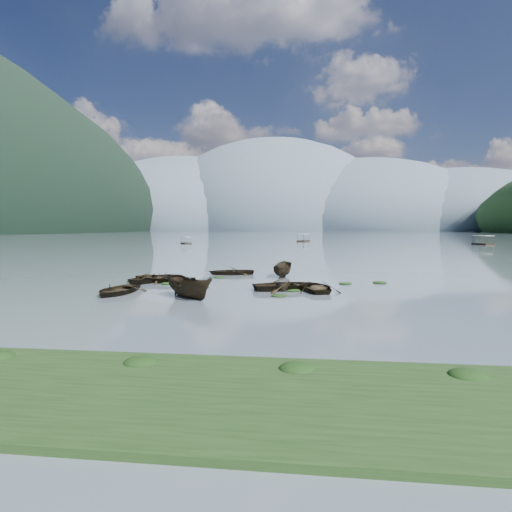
# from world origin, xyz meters

# --- Properties ---
(ground_plane) EXTENTS (2400.00, 2400.00, 0.00)m
(ground_plane) POSITION_xyz_m (0.00, 0.00, 0.00)
(ground_plane) COLOR #525E67
(near_shore) EXTENTS (60.00, 6.00, 0.50)m
(near_shore) POSITION_xyz_m (0.00, -14.00, 0.00)
(near_shore) COLOR black
(near_shore) RESTS_ON ground
(haze_mtn_a) EXTENTS (520.00, 520.00, 280.00)m
(haze_mtn_a) POSITION_xyz_m (-260.00, 900.00, 0.00)
(haze_mtn_a) COLOR #475666
(haze_mtn_a) RESTS_ON ground
(haze_mtn_b) EXTENTS (520.00, 520.00, 340.00)m
(haze_mtn_b) POSITION_xyz_m (-60.00, 900.00, 0.00)
(haze_mtn_b) COLOR #475666
(haze_mtn_b) RESTS_ON ground
(haze_mtn_c) EXTENTS (520.00, 520.00, 260.00)m
(haze_mtn_c) POSITION_xyz_m (140.00, 900.00, 0.00)
(haze_mtn_c) COLOR #475666
(haze_mtn_c) RESTS_ON ground
(haze_mtn_d) EXTENTS (520.00, 520.00, 220.00)m
(haze_mtn_d) POSITION_xyz_m (320.00, 900.00, 0.00)
(haze_mtn_d) COLOR #475666
(haze_mtn_d) RESTS_ON ground
(rowboat_0) EXTENTS (3.50, 4.62, 0.90)m
(rowboat_0) POSITION_xyz_m (-8.52, 2.00, 0.00)
(rowboat_0) COLOR black
(rowboat_0) RESTS_ON ground
(rowboat_1) EXTENTS (4.92, 5.64, 0.97)m
(rowboat_1) POSITION_xyz_m (-8.34, 8.57, 0.00)
(rowboat_1) COLOR black
(rowboat_1) RESTS_ON ground
(rowboat_2) EXTENTS (4.44, 4.26, 1.73)m
(rowboat_2) POSITION_xyz_m (-3.06, 0.96, 0.00)
(rowboat_2) COLOR black
(rowboat_2) RESTS_ON ground
(rowboat_3) EXTENTS (3.87, 4.82, 0.89)m
(rowboat_3) POSITION_xyz_m (5.18, 5.05, 0.00)
(rowboat_3) COLOR black
(rowboat_3) RESTS_ON ground
(rowboat_4) EXTENTS (5.84, 5.05, 1.02)m
(rowboat_4) POSITION_xyz_m (3.04, 5.19, 0.00)
(rowboat_4) COLOR black
(rowboat_4) RESTS_ON ground
(rowboat_6) EXTENTS (6.02, 5.42, 1.02)m
(rowboat_6) POSITION_xyz_m (-7.65, 8.20, 0.00)
(rowboat_6) COLOR black
(rowboat_6) RESTS_ON ground
(rowboat_7) EXTENTS (5.05, 4.15, 0.91)m
(rowboat_7) POSITION_xyz_m (-2.73, 14.46, 0.00)
(rowboat_7) COLOR black
(rowboat_7) RESTS_ON ground
(rowboat_8) EXTENTS (1.96, 4.17, 1.55)m
(rowboat_8) POSITION_xyz_m (2.35, 13.10, 0.00)
(rowboat_8) COLOR black
(rowboat_8) RESTS_ON ground
(weed_clump_0) EXTENTS (1.01, 0.83, 0.22)m
(weed_clump_0) POSITION_xyz_m (-3.34, 5.41, 0.00)
(weed_clump_0) COLOR black
(weed_clump_0) RESTS_ON ground
(weed_clump_1) EXTENTS (1.10, 0.88, 0.24)m
(weed_clump_1) POSITION_xyz_m (-6.56, 6.85, 0.00)
(weed_clump_1) COLOR black
(weed_clump_1) RESTS_ON ground
(weed_clump_2) EXTENTS (1.04, 0.83, 0.22)m
(weed_clump_2) POSITION_xyz_m (2.66, 2.15, 0.00)
(weed_clump_2) COLOR black
(weed_clump_2) RESTS_ON ground
(weed_clump_3) EXTENTS (1.03, 0.87, 0.23)m
(weed_clump_3) POSITION_xyz_m (7.69, 8.57, 0.00)
(weed_clump_3) COLOR black
(weed_clump_3) RESTS_ON ground
(weed_clump_4) EXTENTS (1.13, 0.90, 0.23)m
(weed_clump_4) POSITION_xyz_m (3.50, 4.48, 0.00)
(weed_clump_4) COLOR black
(weed_clump_4) RESTS_ON ground
(weed_clump_5) EXTENTS (0.92, 0.75, 0.20)m
(weed_clump_5) POSITION_xyz_m (-8.25, 11.09, 0.00)
(weed_clump_5) COLOR black
(weed_clump_5) RESTS_ON ground
(weed_clump_6) EXTENTS (1.06, 0.88, 0.22)m
(weed_clump_6) POSITION_xyz_m (-3.35, 11.57, 0.00)
(weed_clump_6) COLOR black
(weed_clump_6) RESTS_ON ground
(weed_clump_7) EXTENTS (1.14, 0.92, 0.25)m
(weed_clump_7) POSITION_xyz_m (10.55, 9.44, 0.00)
(weed_clump_7) COLOR black
(weed_clump_7) RESTS_ON ground
(pontoon_left) EXTENTS (4.49, 5.53, 1.98)m
(pontoon_left) POSITION_xyz_m (-29.99, 91.21, 0.00)
(pontoon_left) COLOR black
(pontoon_left) RESTS_ON ground
(pontoon_centre) EXTENTS (4.73, 7.04, 2.50)m
(pontoon_centre) POSITION_xyz_m (4.75, 116.73, 0.00)
(pontoon_centre) COLOR black
(pontoon_centre) RESTS_ON ground
(pontoon_right) EXTENTS (3.86, 6.82, 2.46)m
(pontoon_right) POSITION_xyz_m (54.45, 93.64, 0.00)
(pontoon_right) COLOR black
(pontoon_right) RESTS_ON ground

